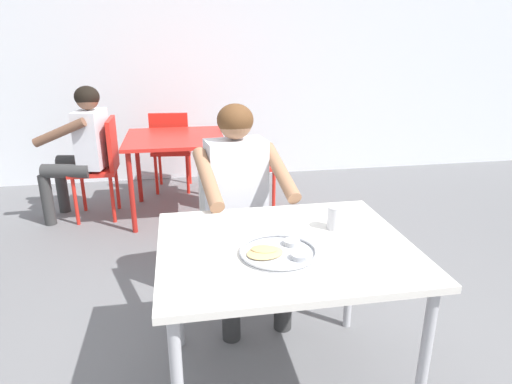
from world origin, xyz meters
name	(u,v)px	position (x,y,z in m)	size (l,w,h in m)	color
back_wall	(217,24)	(0.00, 3.49, 1.70)	(12.00, 0.12, 3.40)	silver
table_foreground	(285,260)	(-0.07, 0.01, 0.66)	(1.06, 0.87, 0.74)	silver
thali_tray	(278,252)	(-0.12, -0.07, 0.75)	(0.31, 0.31, 0.03)	#B7BABF
drinking_cup	(336,217)	(0.19, 0.13, 0.80)	(0.08, 0.08, 0.11)	silver
chair_foreground	(232,214)	(-0.18, 0.94, 0.51)	(0.44, 0.48, 0.88)	silver
diner_foreground	(241,192)	(-0.16, 0.72, 0.73)	(0.54, 0.59, 1.22)	#2E2E2E
table_background_red	(175,146)	(-0.52, 2.31, 0.64)	(0.86, 0.88, 0.73)	red
chair_red_left	(103,161)	(-1.16, 2.35, 0.52)	(0.39, 0.42, 0.90)	red
chair_red_right	(244,159)	(0.10, 2.30, 0.49)	(0.46, 0.48, 0.84)	red
chair_red_far	(171,146)	(-0.57, 2.95, 0.50)	(0.44, 0.45, 0.86)	red
patron_background	(82,142)	(-1.31, 2.33, 0.71)	(0.60, 0.56, 1.18)	#363636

